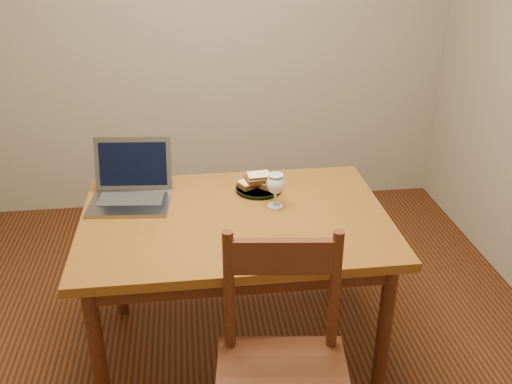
{
  "coord_description": "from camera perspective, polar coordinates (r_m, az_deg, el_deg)",
  "views": [
    {
      "loc": [
        -0.16,
        -2.13,
        1.9
      ],
      "look_at": [
        0.12,
        0.08,
        0.8
      ],
      "focal_mm": 40.0,
      "sensor_mm": 36.0,
      "label": 1
    }
  ],
  "objects": [
    {
      "name": "sandwich_top",
      "position": [
        2.62,
        0.26,
        1.41
      ],
      "size": [
        0.13,
        0.09,
        0.04
      ],
      "primitive_type": null,
      "rotation": [
        0.0,
        0.0,
        0.15
      ],
      "color": "#381E0C",
      "rests_on": "plate"
    },
    {
      "name": "plate",
      "position": [
        2.64,
        0.27,
        0.34
      ],
      "size": [
        0.22,
        0.22,
        0.02
      ],
      "primitive_type": "cylinder",
      "color": "black",
      "rests_on": "table"
    },
    {
      "name": "laptop",
      "position": [
        2.61,
        -12.35,
        0.75
      ],
      "size": [
        0.38,
        0.35,
        0.25
      ],
      "rotation": [
        0.0,
        0.0,
        -0.1
      ],
      "color": "slate",
      "rests_on": "table"
    },
    {
      "name": "table",
      "position": [
        2.47,
        -2.08,
        -4.15
      ],
      "size": [
        1.3,
        0.9,
        0.74
      ],
      "color": "#54300E",
      "rests_on": "floor"
    },
    {
      "name": "back_wall",
      "position": [
        3.8,
        -4.88,
        17.05
      ],
      "size": [
        3.2,
        0.02,
        2.6
      ],
      "primitive_type": "cube",
      "color": "gray",
      "rests_on": "floor"
    },
    {
      "name": "floor",
      "position": [
        2.87,
        -2.26,
        -15.54
      ],
      "size": [
        3.2,
        3.2,
        0.02
      ],
      "primitive_type": "cube",
      "color": "black",
      "rests_on": "ground"
    },
    {
      "name": "sandwich_cheese",
      "position": [
        2.63,
        -0.54,
        0.91
      ],
      "size": [
        0.13,
        0.11,
        0.03
      ],
      "primitive_type": null,
      "rotation": [
        0.0,
        0.0,
        0.5
      ],
      "color": "#381E0C",
      "rests_on": "plate"
    },
    {
      "name": "sandwich_tomato",
      "position": [
        2.62,
        1.19,
        0.82
      ],
      "size": [
        0.13,
        0.13,
        0.04
      ],
      "primitive_type": null,
      "rotation": [
        0.0,
        0.0,
        -0.72
      ],
      "color": "#381E0C",
      "rests_on": "plate"
    },
    {
      "name": "chair",
      "position": [
        2.02,
        2.69,
        -16.84
      ],
      "size": [
        0.5,
        0.48,
        0.49
      ],
      "rotation": [
        0.0,
        0.0,
        -0.12
      ],
      "color": "#36170B",
      "rests_on": "floor"
    },
    {
      "name": "milk_glass",
      "position": [
        2.47,
        1.95,
        0.15
      ],
      "size": [
        0.08,
        0.08,
        0.15
      ],
      "primitive_type": null,
      "color": "white",
      "rests_on": "table"
    }
  ]
}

